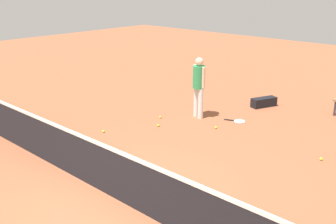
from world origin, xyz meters
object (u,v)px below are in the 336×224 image
object	(u,v)px
tennis_racket_near_player	(238,121)
tennis_ball_stray_left	(160,117)
tennis_ball_by_net	(103,131)
equipment_bag	(265,102)
tennis_ball_stray_right	(216,127)
tennis_ball_baseline	(321,159)
tennis_ball_near_player	(158,125)
player_near_side	(199,82)
tennis_ball_midcourt	(98,148)

from	to	relation	value
tennis_racket_near_player	tennis_ball_stray_left	world-z (taller)	tennis_ball_stray_left
tennis_ball_by_net	tennis_ball_stray_left	xyz separation A→B (m)	(-0.30, -1.78, 0.00)
tennis_ball_by_net	tennis_ball_stray_left	distance (m)	1.81
tennis_ball_stray_left	equipment_bag	bearing A→B (deg)	-118.40
tennis_ball_by_net	tennis_ball_stray_left	world-z (taller)	same
tennis_ball_by_net	tennis_ball_stray_right	xyz separation A→B (m)	(-1.93, -2.17, 0.00)
tennis_ball_baseline	equipment_bag	size ratio (longest dim) A/B	0.08
tennis_ball_by_net	equipment_bag	bearing A→B (deg)	-111.83
equipment_bag	tennis_ball_stray_left	bearing A→B (deg)	61.60
tennis_ball_near_player	equipment_bag	size ratio (longest dim) A/B	0.08
tennis_ball_by_net	equipment_bag	size ratio (longest dim) A/B	0.08
tennis_ball_by_net	tennis_ball_stray_right	distance (m)	2.91
player_near_side	tennis_ball_near_player	bearing A→B (deg)	77.19
tennis_ball_near_player	equipment_bag	world-z (taller)	equipment_bag
tennis_ball_baseline	tennis_ball_stray_right	bearing A→B (deg)	-0.55
tennis_ball_baseline	tennis_ball_stray_right	size ratio (longest dim) A/B	1.00
tennis_ball_midcourt	equipment_bag	world-z (taller)	equipment_bag
tennis_ball_baseline	tennis_ball_stray_left	distance (m)	4.46
player_near_side	tennis_ball_stray_left	world-z (taller)	player_near_side
tennis_ball_stray_right	tennis_ball_near_player	bearing A→B (deg)	36.69
player_near_side	equipment_bag	bearing A→B (deg)	-112.11
tennis_ball_midcourt	tennis_ball_baseline	bearing A→B (deg)	-144.35
tennis_ball_near_player	equipment_bag	xyz separation A→B (m)	(-1.17, -3.47, 0.11)
tennis_racket_near_player	tennis_ball_near_player	bearing A→B (deg)	52.47
player_near_side	equipment_bag	distance (m)	2.49
tennis_racket_near_player	tennis_ball_stray_left	distance (m)	2.17
tennis_ball_midcourt	player_near_side	bearing A→B (deg)	-95.05
tennis_ball_by_net	tennis_ball_baseline	world-z (taller)	same
tennis_ball_midcourt	tennis_ball_stray_left	bearing A→B (deg)	-80.40
tennis_ball_stray_right	equipment_bag	size ratio (longest dim) A/B	0.08
tennis_ball_baseline	equipment_bag	bearing A→B (deg)	-42.30
tennis_racket_near_player	tennis_ball_by_net	xyz separation A→B (m)	(2.07, 3.03, 0.02)
tennis_ball_near_player	equipment_bag	bearing A→B (deg)	-108.71
tennis_ball_by_net	tennis_ball_baseline	distance (m)	5.21
tennis_ball_stray_left	equipment_bag	size ratio (longest dim) A/B	0.08
tennis_racket_near_player	tennis_ball_baseline	size ratio (longest dim) A/B	9.16
player_near_side	equipment_bag	xyz separation A→B (m)	(-0.88, -2.16, -0.87)
tennis_ball_stray_left	player_near_side	bearing A→B (deg)	-132.18
tennis_ball_midcourt	tennis_ball_baseline	size ratio (longest dim) A/B	1.00
tennis_ball_stray_left	tennis_ball_near_player	bearing A→B (deg)	129.33
tennis_ball_near_player	tennis_ball_by_net	xyz separation A→B (m)	(0.72, 1.27, 0.00)
tennis_racket_near_player	tennis_ball_near_player	size ratio (longest dim) A/B	9.16
tennis_racket_near_player	tennis_ball_stray_left	xyz separation A→B (m)	(1.77, 1.24, 0.02)
tennis_ball_stray_left	tennis_ball_stray_right	xyz separation A→B (m)	(-1.63, -0.39, 0.00)
tennis_ball_midcourt	equipment_bag	distance (m)	5.60
player_near_side	tennis_ball_by_net	size ratio (longest dim) A/B	25.76
tennis_ball_near_player	tennis_ball_midcourt	distance (m)	2.01
tennis_ball_by_net	tennis_ball_stray_right	size ratio (longest dim) A/B	1.00
tennis_ball_baseline	tennis_ball_stray_left	xyz separation A→B (m)	(4.44, 0.36, 0.00)
tennis_racket_near_player	tennis_ball_midcourt	distance (m)	4.00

